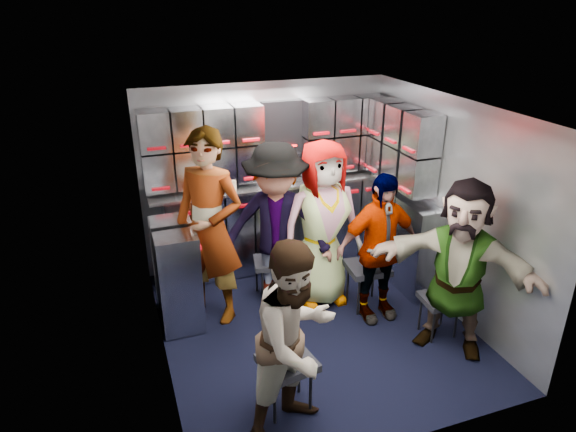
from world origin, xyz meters
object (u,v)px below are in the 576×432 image
object	(u,v)px
jump_seat_mid_left	(271,264)
attendant_arc_b	(276,228)
attendant_arc_a	(296,341)
attendant_arc_d	(378,248)
jump_seat_near_left	(287,365)
jump_seat_center	(314,257)
attendant_arc_c	(322,224)
attendant_standing	(209,228)
attendant_arc_e	(459,268)
jump_seat_mid_right	(367,270)
jump_seat_near_right	(440,301)

from	to	relation	value
jump_seat_mid_left	attendant_arc_b	xyz separation A→B (m)	(0.00, -0.18, 0.49)
attendant_arc_a	attendant_arc_d	size ratio (longest dim) A/B	1.02
jump_seat_near_left	jump_seat_center	bearing A→B (deg)	61.18
attendant_arc_a	attendant_arc_c	world-z (taller)	attendant_arc_c
jump_seat_near_left	attendant_standing	xyz separation A→B (m)	(-0.27, 1.42, 0.54)
attendant_arc_c	attendant_arc_e	bearing A→B (deg)	-55.30
jump_seat_near_left	attendant_arc_d	xyz separation A→B (m)	(1.23, 0.89, 0.34)
jump_seat_near_left	attendant_arc_c	distance (m)	1.64
attendant_arc_b	attendant_arc_c	distance (m)	0.46
attendant_arc_c	attendant_arc_d	bearing A→B (deg)	-50.57
jump_seat_mid_right	attendant_arc_c	distance (m)	0.65
jump_seat_center	attendant_arc_e	size ratio (longest dim) A/B	0.28
jump_seat_near_left	jump_seat_mid_right	world-z (taller)	jump_seat_mid_right
jump_seat_center	jump_seat_mid_left	bearing A→B (deg)	171.08
jump_seat_mid_left	jump_seat_mid_right	distance (m)	1.00
jump_seat_center	attendant_arc_a	size ratio (longest dim) A/B	0.30
jump_seat_mid_left	jump_seat_center	xyz separation A→B (m)	(0.45, -0.07, 0.03)
jump_seat_mid_right	attendant_standing	size ratio (longest dim) A/B	0.25
jump_seat_near_right	attendant_arc_e	distance (m)	0.48
jump_seat_mid_right	jump_seat_near_right	size ratio (longest dim) A/B	1.18
attendant_standing	attendant_arc_d	distance (m)	1.60
jump_seat_mid_left	jump_seat_center	world-z (taller)	jump_seat_center
jump_seat_center	attendant_standing	xyz separation A→B (m)	(-1.10, -0.10, 0.55)
attendant_arc_d	jump_seat_near_left	bearing A→B (deg)	-145.91
jump_seat_center	attendant_arc_a	bearing A→B (deg)	-116.19
jump_seat_mid_right	attendant_arc_e	distance (m)	1.01
jump_seat_center	attendant_arc_a	world-z (taller)	attendant_arc_a
jump_seat_mid_left	attendant_arc_c	size ratio (longest dim) A/B	0.24
attendant_arc_c	attendant_arc_d	distance (m)	0.61
jump_seat_mid_right	attendant_arc_a	xyz separation A→B (m)	(-1.23, -1.25, 0.34)
jump_seat_near_left	jump_seat_mid_left	distance (m)	1.64
jump_seat_center	jump_seat_near_right	xyz separation A→B (m)	(0.81, -1.10, -0.04)
attendant_arc_a	attendant_arc_b	bearing A→B (deg)	50.57
attendant_arc_a	attendant_arc_c	distance (m)	1.74
jump_seat_near_left	jump_seat_center	size ratio (longest dim) A/B	1.02
jump_seat_center	attendant_arc_c	distance (m)	0.49
jump_seat_mid_right	jump_seat_near_right	world-z (taller)	jump_seat_mid_right
jump_seat_near_right	attendant_arc_c	distance (m)	1.33
jump_seat_near_left	attendant_arc_a	size ratio (longest dim) A/B	0.30
jump_seat_mid_right	attendant_arc_a	bearing A→B (deg)	-134.53
attendant_arc_c	jump_seat_near_left	bearing A→B (deg)	-123.36
jump_seat_near_left	attendant_arc_a	bearing A→B (deg)	-90.00
attendant_arc_b	attendant_arc_d	world-z (taller)	attendant_arc_b
attendant_arc_c	attendant_arc_d	size ratio (longest dim) A/B	1.15
jump_seat_mid_left	jump_seat_mid_right	size ratio (longest dim) A/B	0.88
attendant_arc_a	attendant_arc_e	world-z (taller)	attendant_arc_e
jump_seat_mid_left	jump_seat_mid_right	world-z (taller)	jump_seat_mid_right
attendant_standing	attendant_arc_e	distance (m)	2.25
jump_seat_near_right	attendant_arc_c	world-z (taller)	attendant_arc_c
attendant_arc_c	attendant_arc_e	size ratio (longest dim) A/B	1.07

